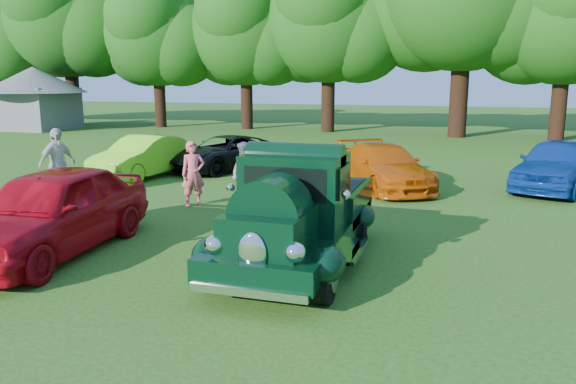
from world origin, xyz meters
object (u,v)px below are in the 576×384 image
(spectator_grey, at_px, (245,175))
(gazebo, at_px, (34,91))
(hero_pickup, at_px, (299,215))
(back_car_black, at_px, (225,153))
(back_car_lime, at_px, (143,157))
(spectator_white, at_px, (57,164))
(back_car_blue, at_px, (556,164))
(spectator_pink, at_px, (193,174))
(back_car_orange, at_px, (384,167))
(red_convertible, at_px, (50,211))

(spectator_grey, relative_size, gazebo, 0.26)
(hero_pickup, relative_size, back_car_black, 1.15)
(spectator_grey, bearing_deg, back_car_lime, 168.91)
(spectator_white, bearing_deg, back_car_black, -10.10)
(spectator_grey, bearing_deg, back_car_blue, 52.71)
(back_car_black, distance_m, spectator_pink, 5.70)
(back_car_lime, relative_size, back_car_orange, 0.93)
(back_car_blue, relative_size, gazebo, 0.68)
(back_car_orange, height_order, gazebo, gazebo)
(hero_pickup, relative_size, back_car_blue, 1.14)
(spectator_grey, relative_size, spectator_white, 0.86)
(spectator_white, height_order, gazebo, gazebo)
(back_car_orange, relative_size, back_car_blue, 1.00)
(red_convertible, distance_m, spectator_grey, 5.03)
(spectator_pink, xyz_separation_m, gazebo, (-19.43, 16.91, 1.58))
(back_car_black, distance_m, spectator_grey, 5.89)
(red_convertible, bearing_deg, back_car_black, 90.62)
(back_car_orange, xyz_separation_m, spectator_grey, (-2.99, -3.52, 0.18))
(back_car_orange, height_order, spectator_white, spectator_white)
(hero_pickup, bearing_deg, spectator_grey, 123.36)
(red_convertible, height_order, spectator_grey, spectator_grey)
(hero_pickup, relative_size, back_car_orange, 1.14)
(back_car_blue, xyz_separation_m, spectator_white, (-12.88, -5.27, 0.20))
(spectator_grey, xyz_separation_m, spectator_white, (-5.12, -0.58, 0.13))
(red_convertible, relative_size, back_car_black, 1.08)
(back_car_lime, bearing_deg, back_car_orange, 9.93)
(gazebo, bearing_deg, back_car_lime, -40.34)
(back_car_blue, xyz_separation_m, spectator_pink, (-9.03, -5.00, 0.08))
(back_car_black, relative_size, spectator_white, 2.28)
(gazebo, bearing_deg, spectator_grey, -38.71)
(spectator_pink, xyz_separation_m, spectator_grey, (1.27, 0.32, -0.01))
(hero_pickup, relative_size, spectator_pink, 3.02)
(hero_pickup, bearing_deg, red_convertible, -169.45)
(spectator_grey, height_order, gazebo, gazebo)
(back_car_lime, height_order, back_car_blue, back_car_blue)
(spectator_pink, relative_size, gazebo, 0.26)
(red_convertible, distance_m, back_car_blue, 13.48)
(hero_pickup, xyz_separation_m, red_convertible, (-4.49, -0.84, -0.05))
(back_car_blue, bearing_deg, back_car_orange, -145.70)
(back_car_blue, bearing_deg, gazebo, 177.85)
(gazebo, bearing_deg, back_car_orange, -28.90)
(hero_pickup, bearing_deg, spectator_white, 157.25)
(spectator_pink, bearing_deg, gazebo, 98.80)
(back_car_lime, bearing_deg, back_car_black, 53.84)
(back_car_orange, bearing_deg, back_car_blue, -16.23)
(hero_pickup, distance_m, back_car_orange, 7.31)
(back_car_black, bearing_deg, spectator_pink, -51.05)
(back_car_lime, bearing_deg, spectator_pink, -37.58)
(red_convertible, bearing_deg, spectator_pink, 76.26)
(hero_pickup, xyz_separation_m, spectator_grey, (-2.48, 3.77, -0.03))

